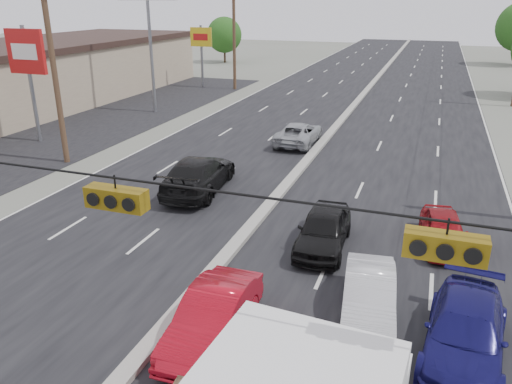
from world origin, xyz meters
The scene contains 17 objects.
road_surface centered at (0.00, 30.00, 0.00)m, with size 20.00×160.00×0.02m, color black.
center_median centered at (0.00, 30.00, 0.10)m, with size 0.50×160.00×0.20m, color gray.
strip_mall centered at (-26.00, 25.00, 2.30)m, with size 12.00×42.00×4.60m, color tan.
parking_lot centered at (-17.00, 25.00, 0.00)m, with size 10.00×42.00×0.02m, color black.
utility_pole_left_b centered at (-12.50, 15.00, 5.11)m, with size 1.60×0.30×10.00m.
utility_pole_left_c centered at (-12.50, 40.00, 5.11)m, with size 1.60×0.30×10.00m.
traffic_signals centered at (1.40, 0.00, 5.49)m, with size 25.00×0.30×0.54m.
pole_sign_mid centered at (-17.00, 18.00, 5.11)m, with size 2.60×0.25×7.00m.
pole_sign_far centered at (-16.00, 40.00, 4.41)m, with size 2.20×0.25×6.00m.
tree_left_far centered at (-22.00, 60.00, 3.72)m, with size 4.80×4.80×6.12m.
red_sedan centered at (1.40, 3.65, 0.69)m, with size 1.46×4.20×1.38m, color #A40A18.
queue_car_a centered at (3.00, 9.76, 0.71)m, with size 1.68×4.18×1.42m, color black.
queue_car_b centered at (5.10, 6.06, 0.66)m, with size 1.39×3.98×1.31m, color silver.
queue_car_d centered at (7.59, 5.20, 0.67)m, with size 1.89×4.65×1.35m, color #131052.
queue_car_e centered at (7.07, 11.32, 0.62)m, with size 1.47×3.66×1.25m, color maroon.
oncoming_near centered at (-3.71, 13.44, 0.82)m, with size 2.29×5.64×1.64m, color black.
oncoming_far centered at (-1.40, 22.81, 0.67)m, with size 2.21×4.80×1.33m, color #979A9E.
Camera 1 is at (6.11, -6.27, 8.46)m, focal length 35.00 mm.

